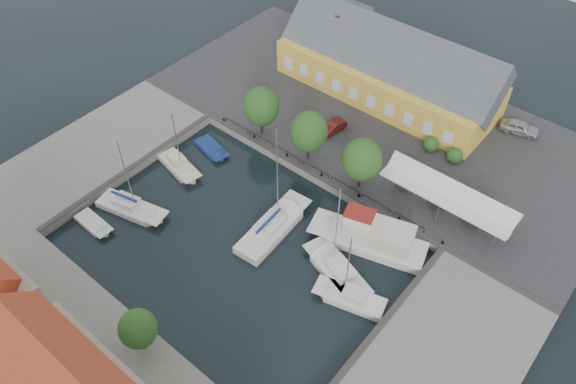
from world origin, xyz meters
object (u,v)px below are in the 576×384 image
(warehouse, at_px, (385,68))
(east_boat_a, at_px, (338,273))
(tent_canopy, at_px, (449,194))
(west_boat_d, at_px, (131,209))
(launch_sw, at_px, (94,225))
(west_boat_b, at_px, (179,167))
(car_red, at_px, (331,128))
(center_sailboat, at_px, (272,229))
(trawler, at_px, (372,239))
(car_silver, at_px, (520,127))
(east_boat_b, at_px, (351,299))
(launch_nw, at_px, (211,149))

(warehouse, relative_size, east_boat_a, 2.45)
(tent_canopy, height_order, west_boat_d, west_boat_d)
(launch_sw, bearing_deg, warehouse, 74.05)
(tent_canopy, bearing_deg, west_boat_b, -155.15)
(car_red, height_order, west_boat_b, west_boat_b)
(center_sailboat, xyz_separation_m, trawler, (8.90, 4.96, 0.65))
(tent_canopy, relative_size, car_red, 3.42)
(car_silver, xyz_separation_m, west_boat_b, (-27.51, -29.53, -1.52))
(east_boat_b, bearing_deg, car_red, 131.36)
(west_boat_b, bearing_deg, east_boat_b, -4.47)
(car_red, relative_size, west_boat_d, 0.38)
(warehouse, relative_size, center_sailboat, 2.12)
(car_red, bearing_deg, west_boat_b, -115.94)
(launch_nw, bearing_deg, tent_canopy, 16.62)
(east_boat_a, xyz_separation_m, west_boat_b, (-22.72, 0.32, -0.00))
(warehouse, xyz_separation_m, launch_sw, (-10.82, -37.86, -4.34))
(trawler, xyz_separation_m, east_boat_b, (2.23, -6.70, -0.76))
(car_silver, bearing_deg, launch_nw, 118.10)
(warehouse, height_order, launch_sw, warehouse)
(west_boat_d, bearing_deg, tent_canopy, 37.72)
(car_silver, distance_m, trawler, 25.20)
(west_boat_d, height_order, launch_sw, west_boat_d)
(tent_canopy, bearing_deg, launch_sw, -138.80)
(east_boat_b, bearing_deg, tent_canopy, 84.17)
(car_silver, distance_m, east_boat_b, 31.62)
(east_boat_a, distance_m, launch_sw, 25.80)
(trawler, xyz_separation_m, east_boat_a, (-0.48, -5.03, -0.75))
(launch_sw, bearing_deg, west_boat_d, 70.71)
(west_boat_b, bearing_deg, launch_sw, -92.56)
(east_boat_a, bearing_deg, launch_nw, 167.47)
(car_silver, bearing_deg, tent_canopy, 163.29)
(car_red, distance_m, launch_nw, 14.48)
(tent_canopy, height_order, launch_nw, tent_canopy)
(car_silver, height_order, west_boat_b, west_boat_b)
(east_boat_a, bearing_deg, east_boat_b, -31.59)
(car_red, distance_m, west_boat_b, 18.43)
(car_silver, relative_size, car_red, 1.11)
(car_silver, xyz_separation_m, car_red, (-17.26, -14.28, -0.10))
(tent_canopy, height_order, east_boat_a, east_boat_a)
(west_boat_b, bearing_deg, center_sailboat, -0.99)
(car_red, distance_m, east_boat_a, 19.99)
(east_boat_a, relative_size, east_boat_b, 1.22)
(car_red, bearing_deg, east_boat_b, -40.65)
(tent_canopy, xyz_separation_m, center_sailboat, (-12.60, -12.71, -3.32))
(tent_canopy, xyz_separation_m, launch_nw, (-26.33, -7.86, -3.59))
(car_red, height_order, west_boat_d, west_boat_d)
(tent_canopy, bearing_deg, east_boat_b, -95.83)
(car_red, relative_size, trawler, 0.33)
(warehouse, distance_m, car_silver, 17.70)
(center_sailboat, bearing_deg, east_boat_a, -0.51)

